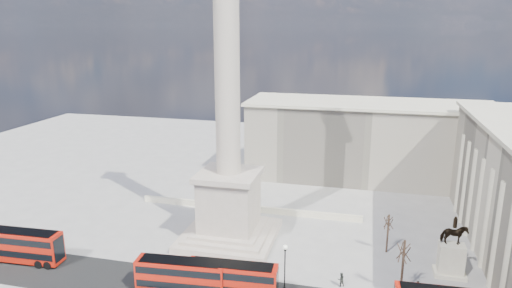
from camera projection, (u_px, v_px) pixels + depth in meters
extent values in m
plane|color=#A29F9A|center=(220.00, 253.00, 66.18)|extent=(180.00, 180.00, 0.00)
cube|color=#BFB09F|center=(230.00, 235.00, 70.75)|extent=(14.00, 14.00, 1.00)
cube|color=#BFB09F|center=(230.00, 231.00, 70.57)|extent=(12.00, 12.00, 0.50)
cube|color=#BFB09F|center=(230.00, 228.00, 70.44)|extent=(10.00, 10.00, 0.50)
cube|color=#BFB09F|center=(229.00, 202.00, 69.37)|extent=(8.00, 8.00, 8.00)
cube|color=#BFB09F|center=(229.00, 175.00, 68.26)|extent=(9.00, 9.00, 0.80)
cylinder|color=#BCAE9C|center=(227.00, 57.00, 63.88)|extent=(3.60, 3.60, 34.00)
cube|color=beige|center=(248.00, 208.00, 81.07)|extent=(40.00, 0.60, 1.10)
cube|color=beige|center=(367.00, 142.00, 97.09)|extent=(50.00, 16.00, 16.00)
cube|color=beige|center=(370.00, 103.00, 95.00)|extent=(51.00, 17.00, 0.60)
cube|color=#B91809|center=(181.00, 276.00, 55.77)|extent=(11.18, 3.38, 4.05)
cube|color=black|center=(181.00, 281.00, 55.95)|extent=(10.74, 3.41, 0.90)
cube|color=black|center=(181.00, 268.00, 55.50)|extent=(10.74, 3.41, 0.90)
cube|color=black|center=(180.00, 261.00, 55.25)|extent=(10.06, 3.04, 0.06)
cylinder|color=black|center=(154.00, 286.00, 56.80)|extent=(1.31, 2.70, 1.10)
cube|color=#B91809|center=(232.00, 279.00, 54.96)|extent=(11.10, 3.15, 4.04)
cube|color=black|center=(232.00, 285.00, 55.14)|extent=(10.67, 3.19, 0.90)
cube|color=black|center=(232.00, 271.00, 54.69)|extent=(10.67, 3.19, 0.90)
cube|color=black|center=(232.00, 264.00, 54.45)|extent=(9.99, 2.84, 0.06)
cube|color=#B91809|center=(22.00, 245.00, 63.25)|extent=(11.59, 3.11, 4.23)
cube|color=black|center=(23.00, 250.00, 63.44)|extent=(11.13, 3.15, 0.94)
cube|color=black|center=(21.00, 238.00, 62.97)|extent=(11.13, 3.15, 0.94)
cube|color=black|center=(20.00, 231.00, 62.71)|extent=(10.43, 2.80, 0.06)
cylinder|color=black|center=(0.00, 255.00, 64.46)|extent=(1.27, 2.78, 1.15)
cylinder|color=black|center=(44.00, 260.00, 63.11)|extent=(1.27, 2.78, 1.15)
cylinder|color=black|center=(53.00, 261.00, 62.85)|extent=(1.27, 2.78, 1.15)
cylinder|color=black|center=(285.00, 270.00, 55.95)|extent=(0.15, 0.15, 5.80)
cylinder|color=black|center=(285.00, 250.00, 55.24)|extent=(0.29, 0.29, 0.29)
sphere|color=silver|center=(285.00, 247.00, 55.16)|extent=(0.54, 0.54, 0.54)
cube|color=beige|center=(449.00, 273.00, 60.41)|extent=(4.00, 3.00, 0.50)
cube|color=beige|center=(451.00, 260.00, 59.92)|extent=(3.20, 2.20, 4.41)
imported|color=black|center=(454.00, 235.00, 59.02)|extent=(3.40, 1.97, 2.70)
cylinder|color=black|center=(455.00, 223.00, 58.61)|extent=(0.50, 0.50, 1.20)
sphere|color=black|center=(456.00, 218.00, 58.42)|extent=(0.36, 0.36, 0.36)
cylinder|color=#332319|center=(402.00, 268.00, 55.00)|extent=(0.29, 0.29, 7.33)
cylinder|color=#332319|center=(388.00, 234.00, 65.82)|extent=(0.27, 0.27, 5.87)
imported|color=#252822|center=(418.00, 288.00, 55.89)|extent=(0.71, 0.52, 1.79)
imported|color=#252822|center=(341.00, 279.00, 57.65)|extent=(1.11, 1.01, 1.85)
imported|color=#252822|center=(244.00, 274.00, 59.03)|extent=(0.79, 1.15, 1.81)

